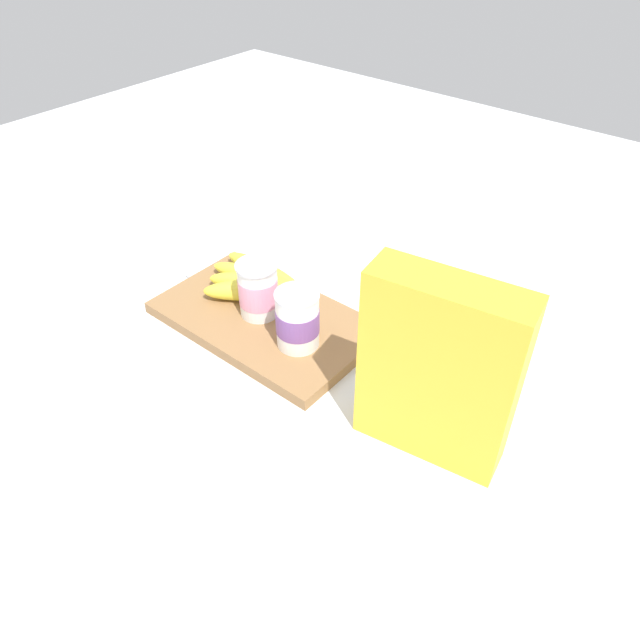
% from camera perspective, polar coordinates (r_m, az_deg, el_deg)
% --- Properties ---
extents(ground_plane, '(2.40, 2.40, 0.00)m').
position_cam_1_polar(ground_plane, '(1.01, -5.23, -0.40)').
color(ground_plane, white).
extents(cutting_board, '(0.36, 0.21, 0.02)m').
position_cam_1_polar(cutting_board, '(1.01, -5.26, 0.04)').
color(cutting_board, olive).
rests_on(cutting_board, ground_plane).
extents(cereal_box, '(0.20, 0.09, 0.26)m').
position_cam_1_polar(cereal_box, '(0.75, 11.13, -4.77)').
color(cereal_box, yellow).
rests_on(cereal_box, ground_plane).
extents(yogurt_cup_front, '(0.07, 0.07, 0.10)m').
position_cam_1_polar(yogurt_cup_front, '(0.91, -2.14, 0.05)').
color(yogurt_cup_front, white).
rests_on(yogurt_cup_front, cutting_board).
extents(yogurt_cup_back, '(0.07, 0.07, 0.10)m').
position_cam_1_polar(yogurt_cup_back, '(0.98, -5.90, 2.88)').
color(yogurt_cup_back, white).
rests_on(yogurt_cup_back, cutting_board).
extents(banana_bunch, '(0.19, 0.14, 0.04)m').
position_cam_1_polar(banana_bunch, '(1.05, -6.05, 3.73)').
color(banana_bunch, yellow).
rests_on(banana_bunch, cutting_board).
extents(spoon, '(0.13, 0.03, 0.01)m').
position_cam_1_polar(spoon, '(1.16, -12.65, 4.68)').
color(spoon, silver).
rests_on(spoon, ground_plane).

